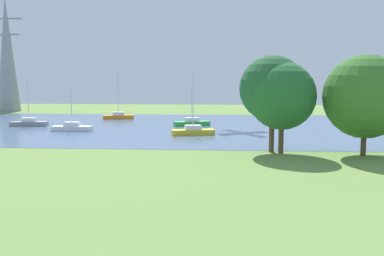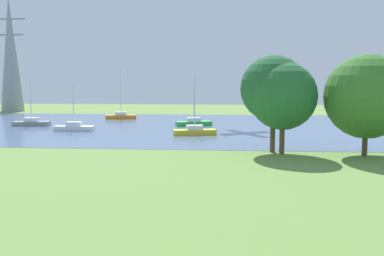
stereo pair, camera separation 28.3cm
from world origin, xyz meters
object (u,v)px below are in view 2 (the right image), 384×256
sailboat_gray (32,123)px  sailboat_green (194,123)px  sailboat_yellow (195,131)px  sailboat_orange (121,116)px  electricity_pylon (11,54)px  tree_east_far (283,96)px  tree_west_far (367,97)px  tree_west_near (273,89)px  sailboat_white (74,127)px

sailboat_gray → sailboat_green: bearing=5.1°
sailboat_gray → sailboat_yellow: 24.09m
sailboat_orange → electricity_pylon: electricity_pylon is taller
sailboat_orange → sailboat_green: size_ratio=1.51×
sailboat_gray → tree_east_far: (31.09, -20.02, 4.43)m
sailboat_orange → tree_west_far: bearing=-48.7°
tree_east_far → tree_west_far: bearing=-5.0°
sailboat_yellow → electricity_pylon: (-38.78, 34.74, 10.73)m
sailboat_gray → sailboat_orange: sailboat_orange is taller
sailboat_orange → sailboat_yellow: 23.66m
sailboat_yellow → tree_east_far: bearing=-55.4°
sailboat_gray → sailboat_yellow: size_ratio=0.88×
sailboat_yellow → tree_west_near: size_ratio=0.83×
sailboat_orange → electricity_pylon: bearing=149.2°
sailboat_gray → tree_west_far: (37.73, -20.60, 4.42)m
tree_west_near → electricity_pylon: (-46.42, 46.02, 5.71)m
sailboat_orange → electricity_pylon: (-25.48, 15.18, 10.72)m
sailboat_white → tree_west_near: (22.61, -13.96, 5.03)m
sailboat_yellow → tree_east_far: (8.35, -12.08, 4.42)m
sailboat_gray → tree_east_far: size_ratio=0.78×
tree_west_far → tree_east_far: bearing=175.0°
sailboat_green → electricity_pylon: bearing=146.7°
tree_west_far → electricity_pylon: 71.97m
sailboat_white → tree_west_near: bearing=-31.7°
tree_west_near → tree_east_far: size_ratio=1.08×
sailboat_white → tree_east_far: size_ratio=0.72×
sailboat_orange → tree_west_near: size_ratio=0.94×
sailboat_yellow → sailboat_white: bearing=169.8°
sailboat_white → tree_east_far: bearing=-32.4°
electricity_pylon → sailboat_orange: bearing=-30.8°
sailboat_green → tree_west_near: tree_west_near is taller
sailboat_white → sailboat_orange: (1.66, 16.88, 0.03)m
sailboat_gray → electricity_pylon: bearing=120.9°
tree_west_near → sailboat_white: bearing=148.3°
sailboat_gray → sailboat_green: 21.93m
sailboat_green → tree_east_far: (9.24, -21.96, 4.43)m
tree_west_far → sailboat_white: bearing=152.9°
sailboat_gray → sailboat_orange: (9.43, 11.63, 0.02)m
sailboat_white → sailboat_green: size_ratio=1.08×
sailboat_white → tree_west_far: 33.96m
sailboat_green → sailboat_gray: bearing=-174.9°
tree_east_far → sailboat_yellow: bearing=124.6°
sailboat_gray → electricity_pylon: electricity_pylon is taller
sailboat_orange → sailboat_yellow: (13.31, -19.56, -0.01)m
sailboat_yellow → sailboat_green: 9.92m
tree_east_far → electricity_pylon: bearing=135.2°
sailboat_white → sailboat_yellow: sailboat_yellow is taller
sailboat_white → sailboat_gray: sailboat_gray is taller
sailboat_green → sailboat_white: bearing=-152.9°
sailboat_white → electricity_pylon: (-23.81, 32.06, 10.74)m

